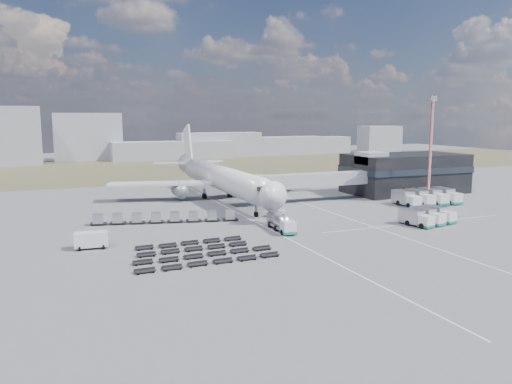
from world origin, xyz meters
name	(u,v)px	position (x,y,z in m)	size (l,w,h in m)	color
ground	(275,226)	(0.00, 0.00, 0.00)	(420.00, 420.00, 0.00)	#565659
grass_strip	(156,168)	(0.00, 110.00, 0.01)	(420.00, 90.00, 0.01)	#463F2A
lane_markings	(315,219)	(9.77, 3.00, 0.01)	(47.12, 110.00, 0.01)	silver
terminal	(404,172)	(47.77, 23.96, 5.25)	(30.40, 16.40, 11.00)	black
jet_bridge	(301,181)	(15.90, 20.42, 5.05)	(30.30, 3.80, 7.05)	#939399
airliner	(219,177)	(0.00, 32.38, 5.29)	(51.59, 64.53, 17.62)	silver
skyline	(94,144)	(-19.37, 149.88, 7.53)	(312.07, 25.80, 23.70)	#92959F
fuel_tanker	(281,222)	(-0.63, -3.77, 1.46)	(2.90, 9.18, 2.92)	silver
pushback_tug	(277,213)	(4.00, 7.77, 0.69)	(2.99, 1.68, 1.38)	silver
utility_van	(91,240)	(-31.99, -3.67, 1.26)	(4.81, 2.18, 2.53)	silver
catering_truck	(260,188)	(12.24, 36.21, 1.34)	(2.98, 5.95, 2.62)	silver
service_trucks_near	(427,216)	(26.74, -8.99, 1.44)	(9.85, 8.21, 2.65)	silver
service_trucks_far	(427,197)	(40.91, 7.43, 1.67)	(13.99, 7.91, 3.08)	silver
uld_row	(165,217)	(-17.82, 10.14, 1.09)	(26.61, 7.83, 1.82)	black
baggage_dollies	(198,252)	(-18.02, -12.90, 0.32)	(21.31, 13.08, 0.63)	black
floodlight_mast	(430,150)	(42.63, 8.99, 12.11)	(2.31, 1.87, 24.15)	red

